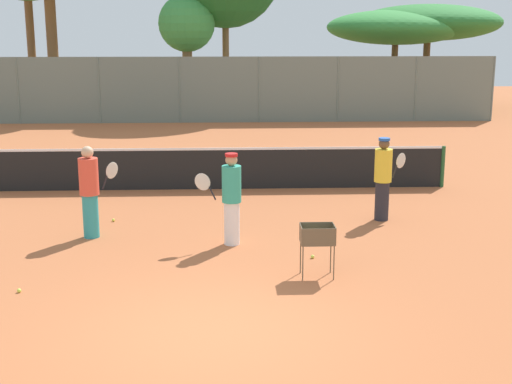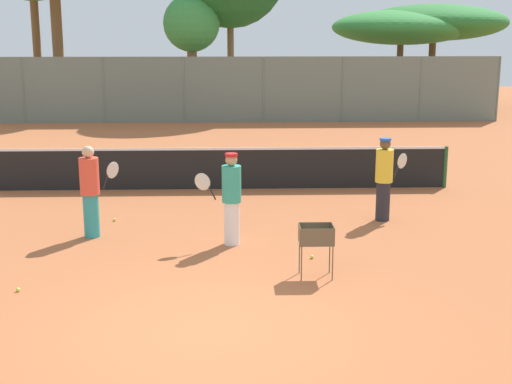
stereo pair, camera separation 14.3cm
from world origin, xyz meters
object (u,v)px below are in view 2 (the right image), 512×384
player_white_outfit (90,191)px  parked_car (250,99)px  ball_cart (316,239)px  tennis_net (219,168)px  player_red_cap (231,198)px  player_yellow_shirt (384,178)px

player_white_outfit → parked_car: player_white_outfit is taller
ball_cart → parked_car: bearing=91.1°
tennis_net → ball_cart: 6.84m
player_white_outfit → parked_car: 21.16m
player_white_outfit → ball_cart: (4.14, -2.48, -0.28)m
player_red_cap → parked_car: 21.47m
ball_cart → player_white_outfit: bearing=149.1°
player_red_cap → player_yellow_shirt: (3.25, 1.62, 0.01)m
ball_cart → parked_car: (-0.45, 23.32, 0.00)m
player_yellow_shirt → parked_car: (-2.32, 19.82, -0.26)m
player_yellow_shirt → ball_cart: player_yellow_shirt is taller
player_red_cap → parked_car: bearing=-92.5°
player_yellow_shirt → parked_car: 19.96m
tennis_net → player_yellow_shirt: (3.55, -3.14, 0.37)m
tennis_net → player_white_outfit: bearing=-120.5°
player_white_outfit → ball_cart: size_ratio=2.05×
tennis_net → parked_car: (1.23, 16.68, 0.10)m
player_white_outfit → player_yellow_shirt: 6.08m
player_white_outfit → player_red_cap: 2.82m
player_white_outfit → ball_cart: bearing=-76.0°
player_red_cap → player_yellow_shirt: bearing=-153.5°
player_white_outfit → player_yellow_shirt: bearing=-35.4°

